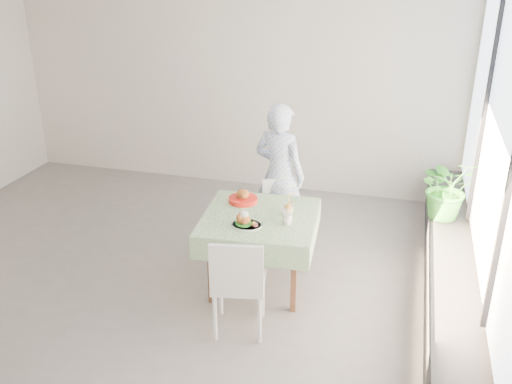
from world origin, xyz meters
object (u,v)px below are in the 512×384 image
(diner, at_px, (280,175))
(cafe_table, at_px, (260,243))
(main_dish, at_px, (245,221))
(potted_plant, at_px, (448,187))
(chair_near, at_px, (239,301))
(chair_far, at_px, (281,231))
(juice_cup_orange, at_px, (288,209))

(diner, bearing_deg, cafe_table, 107.69)
(main_dish, bearing_deg, cafe_table, 72.45)
(main_dish, height_order, potted_plant, potted_plant)
(chair_near, bearing_deg, chair_far, 88.71)
(potted_plant, bearing_deg, chair_near, -134.62)
(cafe_table, xyz_separation_m, chair_near, (0.02, -0.73, -0.18))
(chair_far, bearing_deg, chair_near, -91.29)
(potted_plant, bearing_deg, main_dish, -145.87)
(cafe_table, xyz_separation_m, potted_plant, (1.69, 0.96, 0.37))
(main_dish, distance_m, potted_plant, 2.13)
(juice_cup_orange, distance_m, potted_plant, 1.68)
(chair_near, height_order, diner, diner)
(chair_far, xyz_separation_m, chair_near, (-0.03, -1.43, 0.04))
(diner, relative_size, main_dish, 5.76)
(cafe_table, height_order, chair_far, chair_far)
(cafe_table, relative_size, main_dish, 4.06)
(chair_far, distance_m, potted_plant, 1.76)
(main_dish, xyz_separation_m, potted_plant, (1.76, 1.20, 0.04))
(chair_far, distance_m, juice_cup_orange, 0.85)
(diner, bearing_deg, chair_far, 125.99)
(chair_far, bearing_deg, juice_cup_orange, -71.76)
(diner, bearing_deg, juice_cup_orange, 124.50)
(chair_near, relative_size, diner, 0.58)
(main_dish, bearing_deg, potted_plant, 34.13)
(chair_near, xyz_separation_m, diner, (-0.05, 1.66, 0.51))
(juice_cup_orange, relative_size, potted_plant, 0.39)
(cafe_table, relative_size, chair_far, 1.42)
(main_dish, relative_size, juice_cup_orange, 1.08)
(chair_near, relative_size, main_dish, 3.32)
(cafe_table, bearing_deg, juice_cup_orange, 22.25)
(chair_far, xyz_separation_m, diner, (-0.08, 0.23, 0.55))
(cafe_table, height_order, juice_cup_orange, juice_cup_orange)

